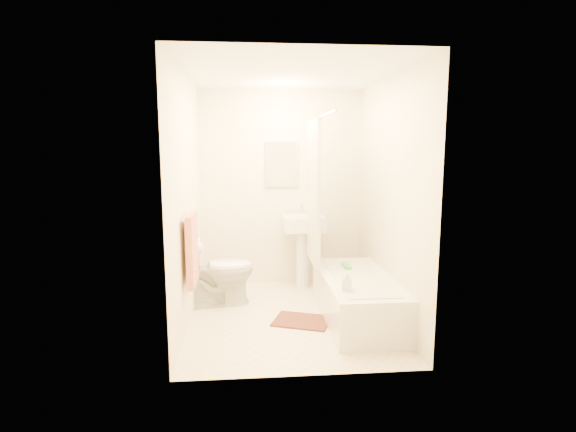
{
  "coord_description": "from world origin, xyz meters",
  "views": [
    {
      "loc": [
        -0.4,
        -4.34,
        1.71
      ],
      "look_at": [
        0.0,
        0.25,
        1.0
      ],
      "focal_mm": 28.0,
      "sensor_mm": 36.0,
      "label": 1
    }
  ],
  "objects": [
    {
      "name": "toilet",
      "position": [
        -0.75,
        0.45,
        0.38
      ],
      "size": [
        0.85,
        0.57,
        0.77
      ],
      "primitive_type": "imported",
      "rotation": [
        0.0,
        0.0,
        1.75
      ],
      "color": "white",
      "rests_on": "floor"
    },
    {
      "name": "towel",
      "position": [
        -0.93,
        -0.25,
        0.78
      ],
      "size": [
        0.06,
        0.45,
        0.66
      ],
      "primitive_type": "cube",
      "color": "#CC7266",
      "rests_on": "towel_bar"
    },
    {
      "name": "bathtub",
      "position": [
        0.66,
        -0.1,
        0.22
      ],
      "size": [
        0.67,
        1.53,
        0.43
      ],
      "primitive_type": null,
      "color": "white",
      "rests_on": "floor"
    },
    {
      "name": "wall_back",
      "position": [
        0.0,
        1.2,
        1.2
      ],
      "size": [
        2.0,
        0.02,
        2.4
      ],
      "primitive_type": "cube",
      "color": "beige",
      "rests_on": "ground"
    },
    {
      "name": "soap_bottle",
      "position": [
        0.46,
        -0.53,
        0.52
      ],
      "size": [
        0.1,
        0.1,
        0.18
      ],
      "primitive_type": "imported",
      "rotation": [
        0.0,
        0.0,
        -0.28
      ],
      "color": "silver",
      "rests_on": "bathtub"
    },
    {
      "name": "towel_bar",
      "position": [
        -0.96,
        -0.25,
        1.1
      ],
      "size": [
        0.02,
        0.6,
        0.02
      ],
      "primitive_type": "cylinder",
      "rotation": [
        1.57,
        0.0,
        0.0
      ],
      "color": "silver",
      "rests_on": "wall_left"
    },
    {
      "name": "bath_mat",
      "position": [
        0.1,
        -0.14,
        0.01
      ],
      "size": [
        0.64,
        0.56,
        0.02
      ],
      "primitive_type": "cube",
      "rotation": [
        0.0,
        0.0,
        -0.35
      ],
      "color": "#47231B",
      "rests_on": "floor"
    },
    {
      "name": "sink",
      "position": [
        0.25,
        0.98,
        0.48
      ],
      "size": [
        0.51,
        0.41,
        0.96
      ],
      "primitive_type": null,
      "rotation": [
        0.0,
        0.0,
        0.04
      ],
      "color": "white",
      "rests_on": "floor"
    },
    {
      "name": "wall_left",
      "position": [
        -1.0,
        0.0,
        1.2
      ],
      "size": [
        0.02,
        2.4,
        2.4
      ],
      "primitive_type": "cube",
      "color": "beige",
      "rests_on": "ground"
    },
    {
      "name": "scrub_brush",
      "position": [
        0.63,
        0.23,
        0.45
      ],
      "size": [
        0.07,
        0.22,
        0.04
      ],
      "primitive_type": "cube",
      "rotation": [
        0.0,
        0.0,
        0.01
      ],
      "color": "green",
      "rests_on": "bathtub"
    },
    {
      "name": "ceiling",
      "position": [
        0.0,
        0.0,
        2.4
      ],
      "size": [
        2.4,
        2.4,
        0.0
      ],
      "primitive_type": "plane",
      "color": "white",
      "rests_on": "ground"
    },
    {
      "name": "toilet_paper",
      "position": [
        -0.93,
        0.12,
        0.7
      ],
      "size": [
        0.11,
        0.12,
        0.12
      ],
      "primitive_type": "cylinder",
      "rotation": [
        0.0,
        1.57,
        0.0
      ],
      "color": "white",
      "rests_on": "wall_left"
    },
    {
      "name": "shower_curtain",
      "position": [
        0.3,
        0.5,
        1.22
      ],
      "size": [
        0.04,
        0.8,
        1.55
      ],
      "primitive_type": "cube",
      "color": "silver",
      "rests_on": "curtain_rod"
    },
    {
      "name": "floor",
      "position": [
        0.0,
        0.0,
        0.0
      ],
      "size": [
        2.4,
        2.4,
        0.0
      ],
      "primitive_type": "plane",
      "color": "beige",
      "rests_on": "ground"
    },
    {
      "name": "mirror",
      "position": [
        0.0,
        1.18,
        1.5
      ],
      "size": [
        0.4,
        0.03,
        0.55
      ],
      "primitive_type": "cube",
      "color": "white",
      "rests_on": "wall_back"
    },
    {
      "name": "wall_right",
      "position": [
        1.0,
        0.0,
        1.2
      ],
      "size": [
        0.02,
        2.4,
        2.4
      ],
      "primitive_type": "cube",
      "color": "beige",
      "rests_on": "ground"
    },
    {
      "name": "curtain_rod",
      "position": [
        0.3,
        0.1,
        2.0
      ],
      "size": [
        0.03,
        1.7,
        0.03
      ],
      "primitive_type": "cylinder",
      "rotation": [
        1.57,
        0.0,
        0.0
      ],
      "color": "silver",
      "rests_on": "wall_back"
    }
  ]
}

